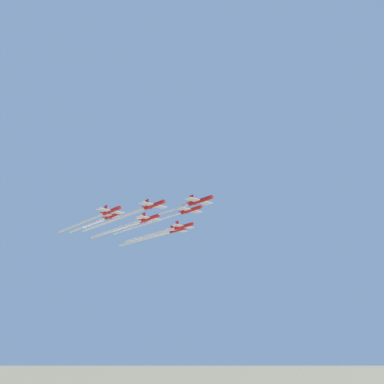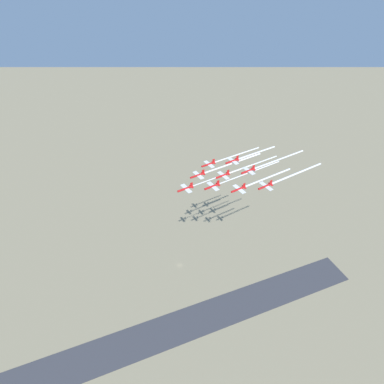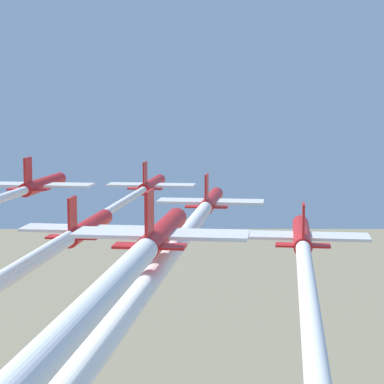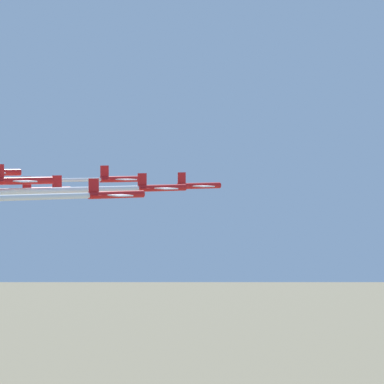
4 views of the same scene
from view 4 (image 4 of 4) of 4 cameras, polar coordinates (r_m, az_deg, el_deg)
jet_0 at (r=164.38m, az=0.42°, el=0.49°), size 10.43×10.67×3.68m
jet_1 at (r=164.48m, az=-5.40°, el=1.00°), size 10.43×10.67×3.68m
jet_2 at (r=149.65m, az=-2.45°, el=0.33°), size 10.43×10.67×3.68m
jet_3 at (r=166.40m, az=-11.15°, el=0.16°), size 10.43×10.67×3.68m
jet_4 at (r=150.73m, az=-8.81°, el=0.16°), size 10.43×10.67×3.68m
jet_5 at (r=135.42m, az=-5.94°, el=-0.18°), size 10.43×10.67×3.68m
jet_8 at (r=137.48m, az=-12.90°, el=0.86°), size 10.43×10.67×3.68m
smoke_trail_0 at (r=150.81m, az=-8.73°, el=0.26°), size 21.91×42.29×0.70m
smoke_trail_2 at (r=137.25m, az=-13.26°, el=0.04°), size 23.37×44.54×1.18m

